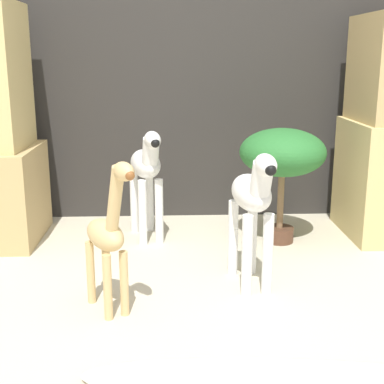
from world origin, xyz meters
TOP-DOWN VIEW (x-y plane):
  - ground_plane at (0.00, 0.00)m, footprint 14.00×14.00m
  - wall_back at (0.00, 1.61)m, footprint 6.40×0.08m
  - zebra_right at (0.22, 0.44)m, footprint 0.20×0.45m
  - zebra_left at (-0.27, 1.12)m, footprint 0.24×0.45m
  - giraffe_figurine at (-0.39, 0.22)m, footprint 0.27×0.38m
  - potted_palm_front at (0.47, 1.04)m, footprint 0.47×0.47m
  - surfboard at (0.22, -0.33)m, footprint 1.39×0.41m

SIDE VIEW (x-z plane):
  - ground_plane at x=0.00m, z-range 0.00..0.00m
  - surfboard at x=0.22m, z-range -0.02..0.05m
  - giraffe_figurine at x=-0.39m, z-range 0.00..0.66m
  - zebra_right at x=0.22m, z-range 0.08..0.72m
  - zebra_left at x=-0.27m, z-range 0.08..0.72m
  - potted_palm_front at x=0.47m, z-range 0.17..0.82m
  - wall_back at x=0.00m, z-range 0.00..2.20m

